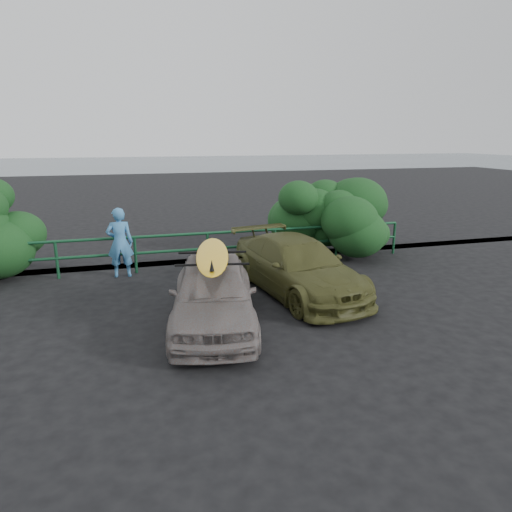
{
  "coord_description": "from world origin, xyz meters",
  "views": [
    {
      "loc": [
        -1.04,
        -7.5,
        3.66
      ],
      "look_at": [
        1.63,
        2.12,
        1.02
      ],
      "focal_mm": 32.0,
      "sensor_mm": 36.0,
      "label": 1
    }
  ],
  "objects_px": {
    "olive_vehicle": "(297,266)",
    "surfboard": "(212,255)",
    "guardrail": "(172,252)",
    "sedan": "(213,293)",
    "man": "(120,243)"
  },
  "relations": [
    {
      "from": "guardrail",
      "to": "olive_vehicle",
      "type": "bearing_deg",
      "value": -45.39
    },
    {
      "from": "olive_vehicle",
      "to": "surfboard",
      "type": "xyz_separation_m",
      "value": [
        -2.28,
        -1.42,
        0.8
      ]
    },
    {
      "from": "guardrail",
      "to": "man",
      "type": "height_order",
      "value": "man"
    },
    {
      "from": "olive_vehicle",
      "to": "surfboard",
      "type": "distance_m",
      "value": 2.8
    },
    {
      "from": "olive_vehicle",
      "to": "surfboard",
      "type": "height_order",
      "value": "surfboard"
    },
    {
      "from": "sedan",
      "to": "surfboard",
      "type": "bearing_deg",
      "value": -79.54
    },
    {
      "from": "sedan",
      "to": "guardrail",
      "type": "bearing_deg",
      "value": 106.06
    },
    {
      "from": "guardrail",
      "to": "sedan",
      "type": "relative_size",
      "value": 3.5
    },
    {
      "from": "sedan",
      "to": "surfboard",
      "type": "distance_m",
      "value": 0.77
    },
    {
      "from": "surfboard",
      "to": "man",
      "type": "bearing_deg",
      "value": 125.0
    },
    {
      "from": "man",
      "to": "surfboard",
      "type": "bearing_deg",
      "value": 115.79
    },
    {
      "from": "man",
      "to": "olive_vehicle",
      "type": "bearing_deg",
      "value": 149.82
    },
    {
      "from": "guardrail",
      "to": "sedan",
      "type": "bearing_deg",
      "value": -84.4
    },
    {
      "from": "guardrail",
      "to": "sedan",
      "type": "xyz_separation_m",
      "value": [
        0.41,
        -4.14,
        0.16
      ]
    },
    {
      "from": "guardrail",
      "to": "surfboard",
      "type": "xyz_separation_m",
      "value": [
        0.41,
        -4.14,
        0.93
      ]
    }
  ]
}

